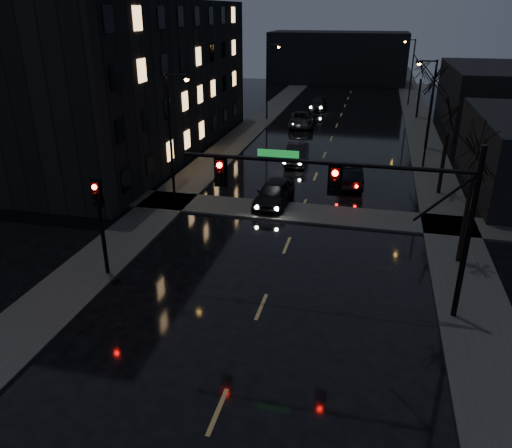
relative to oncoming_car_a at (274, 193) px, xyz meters
The scene contains 21 objects.
sidewalk_left 16.89m from the oncoming_car_a, 113.40° to the left, with size 3.00×140.00×0.12m, color #2D2D2B.
sidewalk_right 18.61m from the oncoming_car_a, 56.37° to the left, with size 3.00×140.00×0.12m, color #2D2D2B.
sidewalk_cross 2.19m from the oncoming_car_a, 29.39° to the right, with size 40.00×3.00×0.12m, color #2D2D2B.
apartment_block 18.79m from the oncoming_car_a, 144.50° to the left, with size 12.00×30.00×12.00m, color black.
commercial_right_far 34.20m from the oncoming_car_a, 56.58° to the left, with size 12.00×18.00×6.00m, color black.
far_block 58.59m from the oncoming_car_a, 91.18° to the left, with size 22.00×10.00×8.00m, color black.
signal_mast 12.61m from the oncoming_car_a, 61.76° to the right, with size 11.11×0.41×7.00m.
signal_pole_left 12.17m from the oncoming_car_a, 118.45° to the right, with size 0.35×0.41×4.53m.
tree_near 12.80m from the oncoming_car_a, 28.39° to the right, with size 3.52×3.52×8.08m.
tree_mid_a 12.22m from the oncoming_car_a, 23.74° to the left, with size 3.30×3.30×7.58m.
tree_mid_b 20.24m from the oncoming_car_a, 58.26° to the left, with size 3.74×3.74×8.59m.
tree_far 32.57m from the oncoming_car_a, 71.50° to the left, with size 3.43×3.43×7.88m.
streetlight_l_near 7.18m from the oncoming_car_a, 165.33° to the right, with size 1.53×0.28×8.00m.
streetlight_l_far 26.43m from the oncoming_car_a, 102.78° to the left, with size 1.53×0.28×8.00m.
streetlight_r_mid 14.62m from the oncoming_car_a, 48.18° to the left, with size 1.53×0.28×8.00m.
streetlight_r_far 39.81m from the oncoming_car_a, 76.30° to the left, with size 1.53×0.28×8.00m.
oncoming_car_a is the anchor object (origin of this frame).
oncoming_car_b 9.54m from the oncoming_car_a, 90.60° to the left, with size 1.58×4.54×1.50m, color black.
oncoming_car_c 23.11m from the oncoming_car_a, 94.23° to the left, with size 2.51×5.44×1.51m, color black.
oncoming_car_d 33.07m from the oncoming_car_a, 92.19° to the left, with size 1.92×4.73×1.37m, color black.
lead_car 6.57m from the oncoming_car_a, 49.11° to the left, with size 1.57×4.51×1.49m, color black.
Camera 1 is at (3.84, -9.11, 11.27)m, focal length 35.00 mm.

